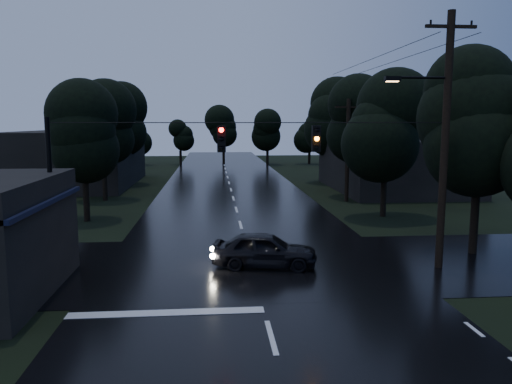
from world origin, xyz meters
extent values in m
cube|color=black|center=(0.00, 30.00, 0.00)|extent=(12.00, 120.00, 0.02)
cube|color=black|center=(0.00, 12.00, 0.00)|extent=(60.00, 9.00, 0.02)
cube|color=black|center=(-7.00, 9.00, 3.20)|extent=(0.30, 7.00, 0.15)
cylinder|color=black|center=(-7.20, 6.00, 1.50)|extent=(0.10, 0.10, 3.00)
cylinder|color=black|center=(-7.20, 12.00, 1.50)|extent=(0.10, 0.10, 3.00)
cube|color=#FFDA66|center=(-7.05, 7.50, 2.50)|extent=(0.06, 1.60, 0.50)
cube|color=#FFDA66|center=(-7.05, 10.20, 2.50)|extent=(0.06, 1.20, 0.50)
cube|color=black|center=(14.00, 34.00, 2.20)|extent=(10.00, 14.00, 4.40)
cube|color=black|center=(-14.00, 40.00, 2.50)|extent=(10.00, 16.00, 5.00)
cylinder|color=black|center=(7.50, 11.00, 5.00)|extent=(0.30, 0.30, 10.00)
cube|color=black|center=(7.50, 11.00, 9.40)|extent=(2.00, 0.12, 0.12)
cylinder|color=black|center=(6.40, 11.00, 7.50)|extent=(2.20, 0.10, 0.10)
cube|color=black|center=(5.30, 11.00, 7.45)|extent=(0.60, 0.25, 0.18)
cube|color=#FFB266|center=(5.30, 11.00, 7.35)|extent=(0.45, 0.18, 0.03)
cylinder|color=black|center=(8.30, 28.00, 3.75)|extent=(0.30, 0.30, 7.50)
cube|color=black|center=(8.30, 28.00, 6.90)|extent=(2.00, 0.12, 0.12)
cylinder|color=black|center=(-7.50, 11.00, 3.00)|extent=(0.18, 0.18, 6.00)
cylinder|color=black|center=(0.00, 11.00, 5.80)|extent=(15.00, 0.03, 0.03)
cube|color=black|center=(-1.20, 11.00, 5.20)|extent=(0.32, 0.25, 1.00)
sphere|color=#FF0C07|center=(-1.20, 10.85, 5.20)|extent=(0.18, 0.18, 0.18)
cube|color=black|center=(2.40, 11.00, 5.20)|extent=(0.32, 0.25, 1.00)
sphere|color=orange|center=(2.40, 10.85, 5.20)|extent=(0.18, 0.18, 0.18)
cylinder|color=black|center=(10.00, 13.00, 1.40)|extent=(0.36, 0.36, 2.80)
sphere|color=black|center=(10.00, 13.00, 4.80)|extent=(4.48, 4.48, 4.48)
sphere|color=black|center=(10.00, 13.00, 6.00)|extent=(4.48, 4.48, 4.48)
sphere|color=black|center=(10.00, 13.00, 7.20)|extent=(4.48, 4.48, 4.48)
cylinder|color=black|center=(-9.00, 22.00, 1.22)|extent=(0.36, 0.36, 2.45)
sphere|color=black|center=(-9.00, 22.00, 4.20)|extent=(3.92, 3.92, 3.92)
sphere|color=black|center=(-9.00, 22.00, 5.25)|extent=(3.92, 3.92, 3.92)
sphere|color=black|center=(-9.00, 22.00, 6.30)|extent=(3.92, 3.92, 3.92)
cylinder|color=black|center=(-9.60, 30.00, 1.31)|extent=(0.36, 0.36, 2.62)
sphere|color=black|center=(-9.60, 30.00, 4.50)|extent=(4.20, 4.20, 4.20)
sphere|color=black|center=(-9.60, 30.00, 5.62)|extent=(4.20, 4.20, 4.20)
sphere|color=black|center=(-9.60, 30.00, 6.75)|extent=(4.20, 4.20, 4.20)
cylinder|color=black|center=(-10.20, 40.00, 1.40)|extent=(0.36, 0.36, 2.80)
sphere|color=black|center=(-10.20, 40.00, 4.80)|extent=(4.48, 4.48, 4.48)
sphere|color=black|center=(-10.20, 40.00, 6.00)|extent=(4.48, 4.48, 4.48)
sphere|color=black|center=(-10.20, 40.00, 7.20)|extent=(4.48, 4.48, 4.48)
cylinder|color=black|center=(9.00, 22.00, 1.31)|extent=(0.36, 0.36, 2.62)
sphere|color=black|center=(9.00, 22.00, 4.50)|extent=(4.20, 4.20, 4.20)
sphere|color=black|center=(9.00, 22.00, 5.62)|extent=(4.20, 4.20, 4.20)
sphere|color=black|center=(9.00, 22.00, 6.75)|extent=(4.20, 4.20, 4.20)
cylinder|color=black|center=(9.60, 30.00, 1.40)|extent=(0.36, 0.36, 2.80)
sphere|color=black|center=(9.60, 30.00, 4.80)|extent=(4.48, 4.48, 4.48)
sphere|color=black|center=(9.60, 30.00, 6.00)|extent=(4.48, 4.48, 4.48)
sphere|color=black|center=(9.60, 30.00, 7.20)|extent=(4.48, 4.48, 4.48)
cylinder|color=black|center=(10.20, 40.00, 1.49)|extent=(0.36, 0.36, 2.97)
sphere|color=black|center=(10.20, 40.00, 5.10)|extent=(4.76, 4.76, 4.76)
sphere|color=black|center=(10.20, 40.00, 6.38)|extent=(4.76, 4.76, 4.76)
sphere|color=black|center=(10.20, 40.00, 7.65)|extent=(4.76, 4.76, 4.76)
imported|color=black|center=(0.52, 11.71, 0.71)|extent=(4.41, 2.33, 1.43)
camera|label=1|loc=(-1.53, -7.79, 5.81)|focal=35.00mm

